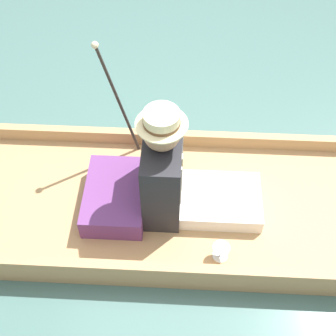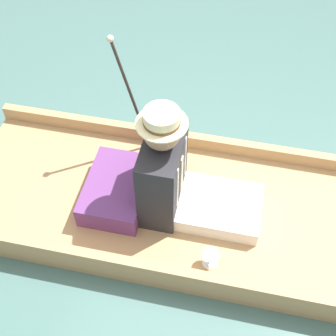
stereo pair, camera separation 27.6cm
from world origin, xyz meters
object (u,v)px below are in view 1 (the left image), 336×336
object	(u,v)px
seated_person	(177,177)
teddy_bear	(168,143)
walking_cane	(115,93)
wine_glass	(221,250)

from	to	relation	value
seated_person	teddy_bear	world-z (taller)	seated_person
teddy_bear	seated_person	bearing A→B (deg)	11.37
seated_person	walking_cane	bearing A→B (deg)	-139.64
wine_glass	walking_cane	xyz separation A→B (m)	(-0.83, -0.69, 0.45)
seated_person	wine_glass	size ratio (longest dim) A/B	7.79
wine_glass	teddy_bear	bearing A→B (deg)	-154.95
wine_glass	seated_person	bearing A→B (deg)	-143.17
seated_person	wine_glass	xyz separation A→B (m)	(0.37, 0.28, -0.21)
teddy_bear	walking_cane	world-z (taller)	walking_cane
seated_person	walking_cane	world-z (taller)	walking_cane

